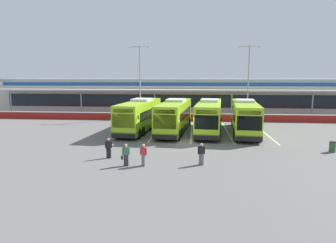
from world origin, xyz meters
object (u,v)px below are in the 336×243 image
(coach_bus_centre, at_px, (209,117))
(pedestrian_with_handbag, at_px, (126,154))
(coach_bus_right_centre, at_px, (245,118))
(pedestrian_near_bin, at_px, (201,153))
(litter_bin, at_px, (332,147))
(coach_bus_leftmost, at_px, (140,116))
(lamp_post_west, at_px, (140,77))
(pedestrian_in_dark_coat, at_px, (143,154))
(pedestrian_child, at_px, (109,147))
(lamp_post_centre, at_px, (248,77))
(coach_bus_left_centre, at_px, (175,117))

(coach_bus_centre, bearing_deg, pedestrian_with_handbag, -115.35)
(coach_bus_centre, bearing_deg, coach_bus_right_centre, -2.26)
(pedestrian_near_bin, bearing_deg, coach_bus_centre, 85.01)
(coach_bus_centre, xyz_separation_m, pedestrian_with_handbag, (-6.60, -13.94, -0.93))
(litter_bin, bearing_deg, coach_bus_leftmost, 154.74)
(pedestrian_with_handbag, relative_size, litter_bin, 1.74)
(pedestrian_with_handbag, height_order, lamp_post_west, lamp_post_west)
(coach_bus_leftmost, bearing_deg, coach_bus_right_centre, -1.84)
(pedestrian_in_dark_coat, bearing_deg, coach_bus_centre, 68.92)
(coach_bus_centre, bearing_deg, pedestrian_child, -125.02)
(pedestrian_child, height_order, lamp_post_west, lamp_post_west)
(coach_bus_centre, bearing_deg, litter_bin, -39.74)
(coach_bus_centre, bearing_deg, lamp_post_west, 133.67)
(coach_bus_centre, xyz_separation_m, pedestrian_child, (-8.43, -12.03, -0.91))
(coach_bus_right_centre, height_order, pedestrian_child, coach_bus_right_centre)
(coach_bus_centre, relative_size, coach_bus_right_centre, 1.00)
(coach_bus_right_centre, relative_size, pedestrian_near_bin, 7.61)
(pedestrian_in_dark_coat, bearing_deg, coach_bus_right_centre, 55.55)
(lamp_post_west, height_order, lamp_post_centre, same)
(pedestrian_child, distance_m, pedestrian_near_bin, 7.37)
(coach_bus_centre, bearing_deg, pedestrian_near_bin, -94.99)
(coach_bus_left_centre, xyz_separation_m, pedestrian_in_dark_coat, (-1.29, -13.74, -0.91))
(coach_bus_leftmost, distance_m, coach_bus_left_centre, 4.18)
(lamp_post_west, bearing_deg, coach_bus_centre, -46.33)
(litter_bin, bearing_deg, lamp_post_centre, 101.14)
(coach_bus_left_centre, xyz_separation_m, pedestrian_near_bin, (2.88, -13.13, -0.91))
(coach_bus_centre, relative_size, pedestrian_near_bin, 7.61)
(pedestrian_with_handbag, bearing_deg, coach_bus_centre, 64.65)
(pedestrian_child, relative_size, lamp_post_centre, 0.15)
(coach_bus_left_centre, bearing_deg, pedestrian_near_bin, -77.62)
(coach_bus_centre, relative_size, pedestrian_in_dark_coat, 7.61)
(coach_bus_left_centre, relative_size, pedestrian_with_handbag, 7.61)
(coach_bus_leftmost, bearing_deg, pedestrian_near_bin, -62.27)
(coach_bus_left_centre, height_order, coach_bus_centre, same)
(coach_bus_right_centre, relative_size, pedestrian_with_handbag, 7.61)
(pedestrian_near_bin, bearing_deg, coach_bus_left_centre, 102.38)
(pedestrian_child, distance_m, litter_bin, 18.91)
(pedestrian_in_dark_coat, bearing_deg, coach_bus_leftmost, 101.62)
(coach_bus_leftmost, bearing_deg, litter_bin, -25.26)
(pedestrian_in_dark_coat, relative_size, pedestrian_near_bin, 1.00)
(pedestrian_with_handbag, bearing_deg, pedestrian_in_dark_coat, 6.05)
(pedestrian_in_dark_coat, xyz_separation_m, lamp_post_west, (-4.72, 24.32, 5.42))
(lamp_post_centre, bearing_deg, coach_bus_left_centre, -132.10)
(coach_bus_centre, relative_size, pedestrian_child, 7.61)
(pedestrian_with_handbag, relative_size, pedestrian_in_dark_coat, 1.00)
(pedestrian_near_bin, bearing_deg, coach_bus_leftmost, 117.73)
(coach_bus_left_centre, xyz_separation_m, pedestrian_with_handbag, (-2.57, -13.88, -0.93))
(coach_bus_left_centre, bearing_deg, lamp_post_centre, 47.90)
(coach_bus_leftmost, bearing_deg, lamp_post_centre, 37.48)
(coach_bus_leftmost, relative_size, coach_bus_left_centre, 1.00)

